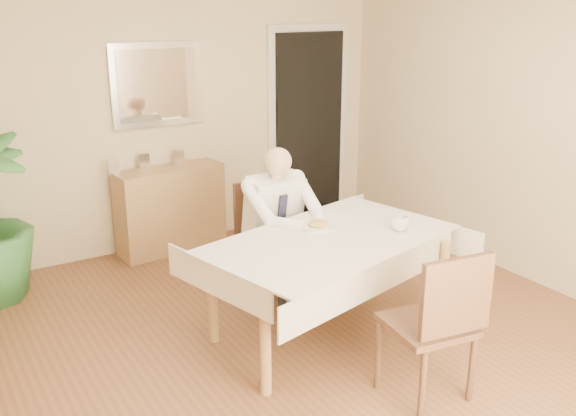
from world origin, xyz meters
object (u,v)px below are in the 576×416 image
dining_table (330,250)px  chair_far (266,232)px  chair_near (439,319)px  coffee_mug (399,223)px  seated_man (285,222)px  sideboard (171,209)px

dining_table → chair_far: size_ratio=2.12×
chair_far → chair_near: chair_near is taller
dining_table → coffee_mug: coffee_mug is taller
chair_near → coffee_mug: chair_near is taller
chair_far → chair_near: bearing=-85.7°
dining_table → chair_near: (0.09, -0.96, -0.12)m
dining_table → seated_man: 0.59m
chair_far → chair_near: (0.09, -1.84, 0.03)m
chair_near → dining_table: bearing=103.7°
seated_man → sideboard: bearing=101.2°
chair_near → coffee_mug: 0.96m
chair_far → sideboard: 1.32m
chair_near → seated_man: size_ratio=0.78×
dining_table → sideboard: size_ratio=1.93×
seated_man → chair_far: bearing=90.0°
chair_far → chair_near: size_ratio=0.95×
sideboard → coffee_mug: bearing=-75.6°
sideboard → seated_man: bearing=-83.9°
chair_near → coffee_mug: bearing=72.0°
chair_far → seated_man: 0.34m
seated_man → coffee_mug: seated_man is taller
chair_far → dining_table: bearing=-88.6°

